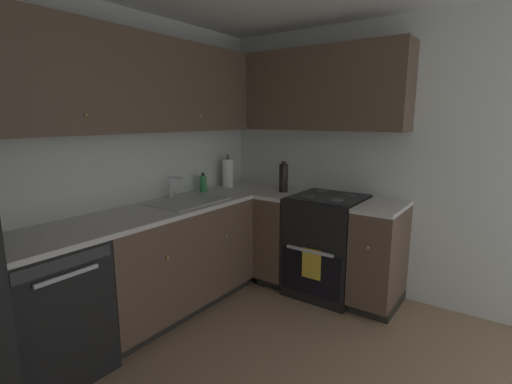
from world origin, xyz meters
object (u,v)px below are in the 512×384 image
dishwasher (45,311)px  oven_range (327,244)px  paper_towel_roll (228,173)px  oil_bottle (284,178)px  soap_bottle (203,184)px

dishwasher → oven_range: 2.28m
paper_towel_roll → oven_range: bearing=-83.6°
paper_towel_roll → oil_bottle: (0.10, -0.61, -0.00)m
dishwasher → paper_towel_roll: 2.07m
soap_bottle → dishwasher: bearing=-173.6°
dishwasher → oil_bottle: bearing=-12.1°
oven_range → oil_bottle: bearing=92.3°
dishwasher → paper_towel_roll: bearing=4.7°
dishwasher → oil_bottle: 2.20m
oven_range → oil_bottle: (-0.02, 0.47, 0.58)m
paper_towel_roll → dishwasher: bearing=-175.3°
paper_towel_roll → soap_bottle: bearing=176.7°
dishwasher → soap_bottle: (1.62, 0.18, 0.55)m
soap_bottle → oil_bottle: oil_bottle is taller
soap_bottle → oil_bottle: 0.77m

